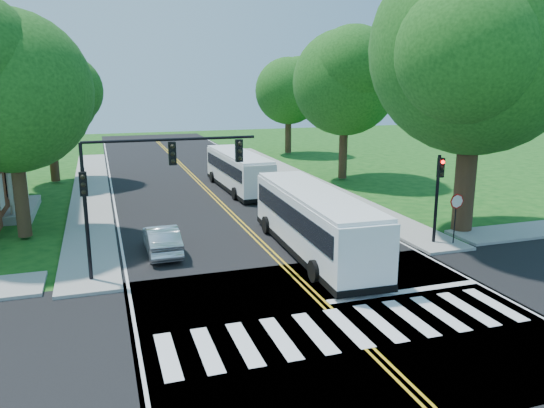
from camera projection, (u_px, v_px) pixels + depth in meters
name	position (u px, v px, depth m)	size (l,w,h in m)	color
ground	(341.00, 321.00, 18.26)	(140.00, 140.00, 0.00)	#104312
road	(223.00, 206.00, 34.90)	(14.00, 96.00, 0.01)	black
cross_road	(341.00, 321.00, 18.26)	(60.00, 12.00, 0.01)	black
center_line	(211.00, 193.00, 38.60)	(0.36, 70.00, 0.01)	gold
edge_line_w	(114.00, 200.00, 36.53)	(0.12, 70.00, 0.01)	silver
edge_line_e	(298.00, 188.00, 40.66)	(0.12, 70.00, 0.01)	silver
crosswalk	(348.00, 327.00, 17.79)	(12.60, 3.00, 0.01)	silver
stop_bar	(405.00, 291.00, 20.80)	(6.60, 0.40, 0.01)	silver
sidewalk_nw	(91.00, 192.00, 38.84)	(2.60, 40.00, 0.15)	gray
sidewalk_ne	(302.00, 179.00, 43.88)	(2.60, 40.00, 0.15)	gray
tree_ne_big	(476.00, 49.00, 26.78)	(10.80, 10.80, 14.91)	#341E14
tree_west_near	(9.00, 92.00, 25.98)	(8.00, 8.00, 11.40)	#341E14
tree_west_far	(48.00, 94.00, 41.05)	(7.60, 7.60, 10.67)	#341E14
tree_east_mid	(345.00, 83.00, 42.13)	(8.40, 8.40, 11.93)	#341E14
tree_east_far	(288.00, 91.00, 57.46)	(7.20, 7.20, 10.34)	#341E14
signal_nw	(144.00, 175.00, 21.42)	(7.15, 0.46, 5.66)	black
signal_ne	(438.00, 187.00, 26.02)	(0.30, 0.46, 4.40)	black
stop_sign	(456.00, 207.00, 26.05)	(0.76, 0.08, 2.53)	black
bus_lead	(314.00, 221.00, 25.08)	(3.14, 11.76, 3.02)	white
bus_follow	(238.00, 170.00, 39.68)	(2.81, 10.86, 2.79)	white
hatchback	(162.00, 240.00, 25.18)	(1.46, 4.20, 1.38)	silver
suv	(344.00, 211.00, 30.93)	(2.09, 4.52, 1.26)	#A2A4A9
dark_sedan	(286.00, 187.00, 37.87)	(1.64, 4.04, 1.17)	black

